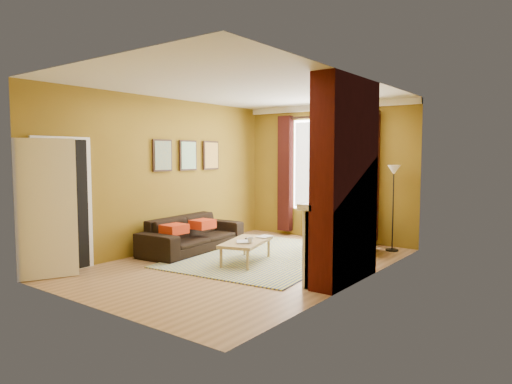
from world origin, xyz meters
The scene contains 12 objects.
ground centered at (0.00, 0.00, 0.00)m, with size 5.50×5.50×0.00m, color olive.
room_walls centered at (0.64, 0.27, 1.39)m, with size 3.82×5.54×2.83m.
striped_rug centered at (-0.09, 0.62, 0.01)m, with size 2.78×3.60×0.02m.
sofa centered at (-1.42, 0.21, 0.31)m, with size 2.16×0.84×0.63m, color black.
armchair centered at (0.88, 1.75, 0.36)m, with size 1.10×0.96×0.72m, color black.
coffee_table centered at (-0.04, 0.03, 0.33)m, with size 0.85×1.22×0.37m.
wicker_stool centered at (0.09, 2.40, 0.24)m, with size 0.51×0.51×0.48m.
floor_lamp centered at (1.53, 2.39, 1.24)m, with size 0.26×0.26×1.57m.
book_a centered at (-0.05, -0.20, 0.38)m, with size 0.20×0.27×0.02m, color #999999.
book_b centered at (-0.07, 0.45, 0.38)m, with size 0.20×0.27×0.02m, color #999999.
mug centered at (0.16, -0.11, 0.42)m, with size 0.10×0.10×0.10m, color #999999.
tv_remote centered at (-0.10, 0.18, 0.38)m, with size 0.06×0.15×0.02m.
Camera 1 is at (4.47, -5.73, 1.75)m, focal length 32.00 mm.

